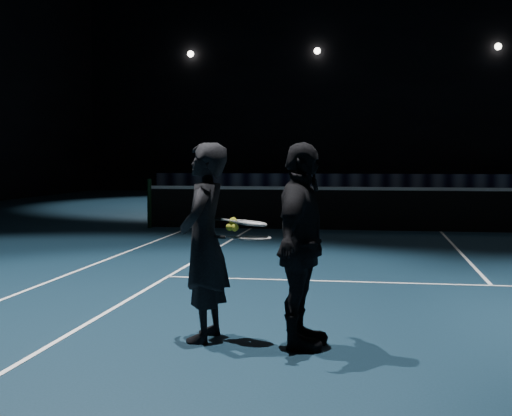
{
  "coord_description": "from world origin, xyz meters",
  "views": [
    {
      "loc": [
        -1.47,
        -15.4,
        1.56
      ],
      "look_at": [
        -2.42,
        -9.55,
        1.15
      ],
      "focal_mm": 50.0,
      "sensor_mm": 36.0,
      "label": 1
    }
  ],
  "objects_px": {
    "player_a": "(204,242)",
    "tennis_balls": "(232,225)",
    "racket_upper": "(250,223)",
    "player_b": "(301,246)",
    "racket_lower": "(254,238)"
  },
  "relations": [
    {
      "from": "player_a",
      "to": "racket_lower",
      "type": "distance_m",
      "value": 0.45
    },
    {
      "from": "player_b",
      "to": "tennis_balls",
      "type": "height_order",
      "value": "player_b"
    },
    {
      "from": "player_b",
      "to": "racket_upper",
      "type": "relative_size",
      "value": 2.49
    },
    {
      "from": "player_a",
      "to": "tennis_balls",
      "type": "relative_size",
      "value": 14.13
    },
    {
      "from": "player_a",
      "to": "racket_upper",
      "type": "relative_size",
      "value": 2.49
    },
    {
      "from": "player_b",
      "to": "racket_upper",
      "type": "xyz_separation_m",
      "value": [
        -0.44,
        0.1,
        0.17
      ]
    },
    {
      "from": "racket_upper",
      "to": "tennis_balls",
      "type": "relative_size",
      "value": 5.67
    },
    {
      "from": "racket_lower",
      "to": "racket_upper",
      "type": "xyz_separation_m",
      "value": [
        -0.04,
        0.05,
        0.12
      ]
    },
    {
      "from": "tennis_balls",
      "to": "player_b",
      "type": "bearing_deg",
      "value": -8.32
    },
    {
      "from": "racket_upper",
      "to": "player_a",
      "type": "bearing_deg",
      "value": -178.29
    },
    {
      "from": "racket_lower",
      "to": "tennis_balls",
      "type": "xyz_separation_m",
      "value": [
        -0.19,
        0.03,
        0.1
      ]
    },
    {
      "from": "player_a",
      "to": "racket_lower",
      "type": "height_order",
      "value": "player_a"
    },
    {
      "from": "player_a",
      "to": "tennis_balls",
      "type": "xyz_separation_m",
      "value": [
        0.25,
        -0.03,
        0.15
      ]
    },
    {
      "from": "player_a",
      "to": "tennis_balls",
      "type": "bearing_deg",
      "value": 86.58
    },
    {
      "from": "racket_lower",
      "to": "racket_upper",
      "type": "height_order",
      "value": "racket_upper"
    }
  ]
}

